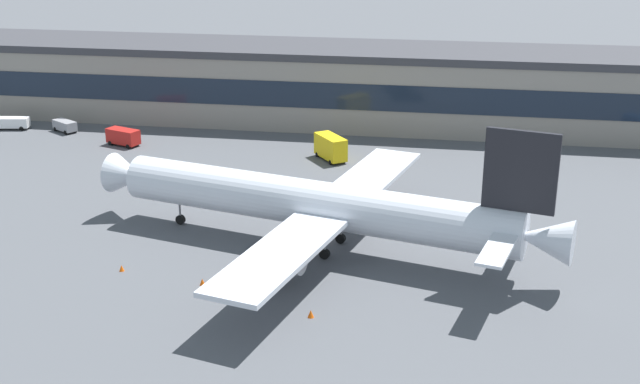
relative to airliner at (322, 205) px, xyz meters
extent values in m
plane|color=#4C4F54|center=(-1.18, 3.49, -5.11)|extent=(600.00, 600.00, 0.00)
cube|color=gray|center=(-1.18, 53.26, 0.66)|extent=(187.33, 16.97, 11.55)
cube|color=#38383D|center=(-1.18, 53.26, 7.04)|extent=(191.07, 17.31, 1.20)
cube|color=#192333|center=(-1.18, 44.72, 1.24)|extent=(183.58, 0.16, 4.16)
cylinder|color=silver|center=(-0.89, 0.22, 0.01)|extent=(44.73, 15.56, 4.98)
cone|color=silver|center=(-24.11, 5.94, 0.01)|extent=(5.49, 5.67, 4.73)
cone|color=silver|center=(22.57, -5.56, 0.01)|extent=(6.39, 5.66, 4.48)
cube|color=black|center=(19.91, -4.90, 6.49)|extent=(6.89, 2.15, 7.97)
cube|color=silver|center=(18.11, -10.11, 0.76)|extent=(4.48, 9.28, 0.30)
cube|color=silver|center=(20.73, 0.54, 0.76)|extent=(4.48, 9.28, 0.30)
cube|color=silver|center=(-1.96, -12.47, -0.49)|extent=(10.65, 21.03, 0.50)
cube|color=silver|center=(4.06, 11.96, -0.49)|extent=(10.65, 21.03, 0.50)
cylinder|color=#99999E|center=(-2.20, -9.30, -2.26)|extent=(4.65, 3.64, 2.74)
cylinder|color=#99999E|center=(2.37, 9.26, -2.26)|extent=(4.65, 3.64, 2.74)
cylinder|color=black|center=(-17.43, 4.29, -4.56)|extent=(1.19, 0.75, 1.10)
cylinder|color=slate|center=(-17.43, 4.29, -2.97)|extent=(0.24, 0.24, 2.64)
cylinder|color=black|center=(0.75, -2.49, -4.56)|extent=(1.19, 0.75, 1.10)
cylinder|color=slate|center=(0.75, -2.49, -2.97)|extent=(0.24, 0.24, 2.64)
cylinder|color=black|center=(1.82, 1.86, -4.56)|extent=(1.19, 0.75, 1.10)
cylinder|color=slate|center=(1.82, 1.86, -2.97)|extent=(0.24, 0.24, 2.64)
cube|color=red|center=(-36.51, 33.59, -3.66)|extent=(5.64, 3.88, 2.20)
cube|color=black|center=(-35.17, 33.09, -3.22)|extent=(2.41, 2.53, 0.55)
cylinder|color=black|center=(-34.46, 33.88, -4.76)|extent=(0.76, 0.53, 0.70)
cylinder|color=black|center=(-35.15, 32.03, -4.76)|extent=(0.76, 0.53, 0.70)
cylinder|color=black|center=(-37.87, 35.16, -4.76)|extent=(0.76, 0.53, 0.70)
cylinder|color=black|center=(-38.56, 33.30, -4.76)|extent=(0.76, 0.53, 0.70)
cube|color=gray|center=(-48.86, 39.25, -4.01)|extent=(4.73, 3.96, 1.50)
cube|color=black|center=(-49.88, 39.90, -3.71)|extent=(2.24, 2.30, 0.38)
cylinder|color=black|center=(-50.62, 39.35, -4.76)|extent=(0.75, 0.63, 0.70)
cylinder|color=black|center=(-49.70, 40.80, -4.76)|extent=(0.75, 0.63, 0.70)
cylinder|color=black|center=(-48.02, 37.70, -4.76)|extent=(0.75, 0.63, 0.70)
cylinder|color=black|center=(-47.10, 39.15, -4.76)|extent=(0.75, 0.63, 0.70)
cube|color=white|center=(-58.62, 39.26, -3.96)|extent=(6.65, 3.08, 1.60)
cube|color=black|center=(-56.89, 39.57, -3.64)|extent=(2.52, 2.20, 0.40)
cylinder|color=black|center=(-56.57, 40.54, -4.76)|extent=(0.74, 0.42, 0.70)
cylinder|color=black|center=(-56.26, 38.77, -4.76)|extent=(0.74, 0.42, 0.70)
cube|color=yellow|center=(-4.01, 31.74, -3.16)|extent=(5.52, 6.24, 3.20)
cube|color=black|center=(-3.02, 30.41, -2.52)|extent=(3.03, 3.00, 0.80)
cylinder|color=black|center=(-1.89, 30.70, -4.76)|extent=(0.66, 0.74, 0.70)
cylinder|color=black|center=(-3.62, 29.41, -4.76)|extent=(0.66, 0.74, 0.70)
cylinder|color=black|center=(-4.40, 34.06, -4.76)|extent=(0.66, 0.74, 0.70)
cylinder|color=black|center=(-6.13, 32.77, -4.76)|extent=(0.66, 0.74, 0.70)
cone|color=#F2590C|center=(-19.22, -8.96, -4.79)|extent=(0.52, 0.52, 0.65)
cone|color=#F2590C|center=(-10.12, -10.67, -4.77)|extent=(0.55, 0.55, 0.69)
cone|color=#F2590C|center=(1.58, -15.34, -4.75)|extent=(0.59, 0.59, 0.73)
camera|label=1|loc=(13.48, -80.36, 30.96)|focal=45.95mm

